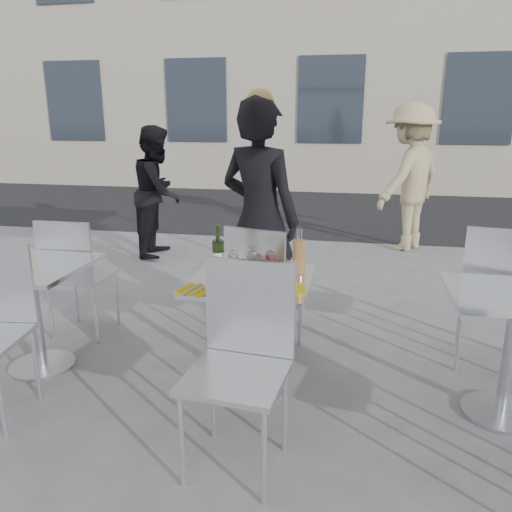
% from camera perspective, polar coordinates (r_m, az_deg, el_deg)
% --- Properties ---
extents(ground, '(80.00, 80.00, 0.00)m').
position_cam_1_polar(ground, '(3.34, -0.51, -14.88)').
color(ground, slate).
extents(street_asphalt, '(24.00, 5.00, 0.00)m').
position_cam_1_polar(street_asphalt, '(9.48, 7.42, 5.43)').
color(street_asphalt, black).
rests_on(street_asphalt, ground).
extents(main_table, '(0.72, 0.72, 0.75)m').
position_cam_1_polar(main_table, '(3.10, -0.54, -6.29)').
color(main_table, '#B7BABF').
rests_on(main_table, ground).
extents(side_table_left, '(0.72, 0.72, 0.75)m').
position_cam_1_polar(side_table_left, '(3.69, -24.10, -4.05)').
color(side_table_left, '#B7BABF').
rests_on(side_table_left, ground).
extents(side_table_right, '(0.72, 0.72, 0.75)m').
position_cam_1_polar(side_table_right, '(3.18, 27.25, -7.56)').
color(side_table_right, '#B7BABF').
rests_on(side_table_right, ground).
extents(chair_far, '(0.54, 0.55, 0.98)m').
position_cam_1_polar(chair_far, '(3.51, 0.64, -2.87)').
color(chair_far, silver).
rests_on(chair_far, ground).
extents(chair_near, '(0.51, 0.52, 1.02)m').
position_cam_1_polar(chair_near, '(2.48, -1.57, -10.52)').
color(chair_near, silver).
rests_on(chair_near, ground).
extents(side_chair_lfar, '(0.45, 0.46, 0.96)m').
position_cam_1_polar(side_chair_lfar, '(4.06, -20.03, -1.38)').
color(side_chair_lfar, silver).
rests_on(side_chair_lfar, ground).
extents(side_chair_rfar, '(0.55, 0.56, 1.03)m').
position_cam_1_polar(side_chair_rfar, '(3.67, 25.91, -3.21)').
color(side_chair_rfar, silver).
rests_on(side_chair_rfar, ground).
extents(woman_diner, '(0.79, 0.66, 1.84)m').
position_cam_1_polar(woman_diner, '(3.91, 0.39, 4.28)').
color(woman_diner, black).
rests_on(woman_diner, ground).
extents(pedestrian_a, '(0.66, 0.82, 1.58)m').
position_cam_1_polar(pedestrian_a, '(6.27, -11.13, 7.22)').
color(pedestrian_a, black).
rests_on(pedestrian_a, ground).
extents(pedestrian_b, '(1.25, 1.38, 1.86)m').
position_cam_1_polar(pedestrian_b, '(6.70, 17.10, 8.54)').
color(pedestrian_b, tan).
rests_on(pedestrian_b, ground).
extents(pizza_near, '(0.36, 0.36, 0.02)m').
position_cam_1_polar(pizza_near, '(2.85, -0.88, -3.56)').
color(pizza_near, '#E6AA59').
rests_on(pizza_near, main_table).
extents(pizza_far, '(0.34, 0.34, 0.03)m').
position_cam_1_polar(pizza_far, '(3.20, 1.98, -1.23)').
color(pizza_far, white).
rests_on(pizza_far, main_table).
extents(salad_plate, '(0.22, 0.22, 0.09)m').
position_cam_1_polar(salad_plate, '(3.06, 0.40, -1.68)').
color(salad_plate, white).
rests_on(salad_plate, main_table).
extents(wine_bottle, '(0.07, 0.07, 0.29)m').
position_cam_1_polar(wine_bottle, '(3.15, -4.33, 0.28)').
color(wine_bottle, '#2B491B').
rests_on(wine_bottle, main_table).
extents(carafe, '(0.08, 0.08, 0.29)m').
position_cam_1_polar(carafe, '(3.07, 4.93, -0.05)').
color(carafe, '#DDA75E').
rests_on(carafe, main_table).
extents(sugar_shaker, '(0.06, 0.06, 0.11)m').
position_cam_1_polar(sugar_shaker, '(3.07, 3.88, -1.31)').
color(sugar_shaker, white).
rests_on(sugar_shaker, main_table).
extents(wineglass_white_a, '(0.07, 0.07, 0.16)m').
position_cam_1_polar(wineglass_white_a, '(3.08, -2.61, -0.15)').
color(wineglass_white_a, white).
rests_on(wineglass_white_a, main_table).
extents(wineglass_white_b, '(0.07, 0.07, 0.16)m').
position_cam_1_polar(wineglass_white_b, '(3.05, -0.45, -0.26)').
color(wineglass_white_b, white).
rests_on(wineglass_white_b, main_table).
extents(wineglass_red_a, '(0.07, 0.07, 0.16)m').
position_cam_1_polar(wineglass_red_a, '(2.99, 0.27, -0.63)').
color(wineglass_red_a, white).
rests_on(wineglass_red_a, main_table).
extents(wineglass_red_b, '(0.07, 0.07, 0.16)m').
position_cam_1_polar(wineglass_red_b, '(3.06, 1.66, -0.23)').
color(wineglass_red_b, white).
rests_on(wineglass_red_b, main_table).
extents(napkin_left, '(0.21, 0.21, 0.01)m').
position_cam_1_polar(napkin_left, '(2.85, -6.99, -3.86)').
color(napkin_left, gold).
rests_on(napkin_left, main_table).
extents(napkin_right, '(0.21, 0.21, 0.01)m').
position_cam_1_polar(napkin_right, '(2.85, 3.83, -3.73)').
color(napkin_right, gold).
rests_on(napkin_right, main_table).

